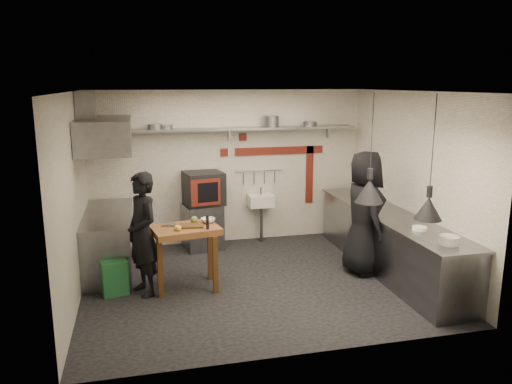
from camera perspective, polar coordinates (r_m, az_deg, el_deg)
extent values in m
plane|color=black|center=(7.59, 0.02, -10.23)|extent=(5.00, 5.00, 0.00)
plane|color=beige|center=(7.01, 0.02, 11.41)|extent=(5.00, 5.00, 0.00)
cube|color=silver|center=(9.19, -3.05, 2.85)|extent=(5.00, 0.04, 2.80)
cube|color=silver|center=(5.22, 5.43, -4.60)|extent=(5.00, 0.04, 2.80)
cube|color=silver|center=(7.04, -20.20, -0.86)|extent=(0.04, 4.20, 2.80)
cube|color=silver|center=(8.12, 17.45, 1.02)|extent=(0.04, 4.20, 2.80)
cube|color=maroon|center=(9.35, 2.71, 4.75)|extent=(1.70, 0.02, 0.14)
cube|color=maroon|center=(9.60, 6.13, 2.00)|extent=(0.14, 0.02, 1.10)
cube|color=maroon|center=(9.14, -1.51, 6.29)|extent=(0.14, 0.02, 0.14)
cube|color=maroon|center=(9.11, -3.66, 4.54)|extent=(0.14, 0.02, 0.14)
cube|color=slate|center=(8.92, -2.89, 7.23)|extent=(4.60, 0.34, 0.04)
cube|color=slate|center=(8.93, -15.20, 6.18)|extent=(0.04, 0.06, 0.24)
cube|color=slate|center=(9.08, -3.06, 6.68)|extent=(0.04, 0.06, 0.24)
cube|color=slate|center=(9.61, 8.24, 6.88)|extent=(0.04, 0.06, 0.24)
cylinder|color=slate|center=(8.77, -11.48, 7.34)|extent=(0.32, 0.32, 0.09)
cylinder|color=slate|center=(8.78, -10.29, 7.32)|extent=(0.32, 0.32, 0.07)
cylinder|color=slate|center=(9.08, 1.74, 8.08)|extent=(0.31, 0.31, 0.20)
cylinder|color=slate|center=(9.30, 6.14, 7.75)|extent=(0.28, 0.28, 0.08)
cube|color=slate|center=(9.00, -6.13, -3.94)|extent=(0.72, 0.67, 0.80)
cube|color=black|center=(8.89, -6.00, 0.44)|extent=(0.74, 0.70, 0.58)
cube|color=maroon|center=(8.54, -5.77, -0.05)|extent=(0.52, 0.12, 0.46)
cube|color=black|center=(8.54, -5.52, -0.04)|extent=(0.36, 0.08, 0.34)
cube|color=silver|center=(9.25, 0.55, -0.98)|extent=(0.46, 0.34, 0.22)
cylinder|color=slate|center=(9.22, 0.55, 0.11)|extent=(0.03, 0.03, 0.14)
cylinder|color=slate|center=(9.33, 0.61, -3.67)|extent=(0.06, 0.06, 0.66)
cylinder|color=slate|center=(9.28, 0.35, 2.46)|extent=(0.90, 0.02, 0.02)
cube|color=slate|center=(8.18, 14.90, -5.62)|extent=(0.70, 3.80, 0.90)
cube|color=slate|center=(8.05, 15.08, -2.47)|extent=(0.76, 3.90, 0.03)
cylinder|color=silver|center=(6.74, 21.21, -5.16)|extent=(0.27, 0.27, 0.11)
cylinder|color=silver|center=(7.25, 18.20, -3.97)|extent=(0.26, 0.26, 0.05)
cube|color=slate|center=(8.26, -16.49, -5.54)|extent=(0.70, 1.90, 0.90)
cube|color=slate|center=(8.13, -16.69, -2.42)|extent=(0.76, 2.00, 0.03)
cube|color=slate|center=(7.92, -16.88, 6.28)|extent=(0.78, 1.60, 0.50)
cube|color=slate|center=(7.91, -18.89, 9.05)|extent=(0.28, 0.28, 0.50)
cube|color=#1B582C|center=(7.41, -15.94, -9.23)|extent=(0.42, 0.42, 0.50)
cube|color=#4D3014|center=(7.16, -7.42, -3.84)|extent=(0.36, 0.27, 0.02)
cylinder|color=black|center=(6.99, -5.57, -3.45)|extent=(0.05, 0.05, 0.20)
sphere|color=gold|center=(6.99, -9.06, -4.06)|extent=(0.09, 0.09, 0.07)
sphere|color=gold|center=(6.97, -8.86, -4.10)|extent=(0.10, 0.10, 0.08)
sphere|color=#5A7C31|center=(7.31, -7.08, -3.17)|extent=(0.13, 0.13, 0.11)
cube|color=slate|center=(7.24, -9.88, -3.72)|extent=(0.20, 0.15, 0.03)
imported|color=silver|center=(7.32, -5.51, -3.25)|extent=(0.28, 0.28, 0.07)
imported|color=black|center=(7.10, -12.83, -4.72)|extent=(0.64, 0.75, 1.74)
imported|color=black|center=(7.86, 12.23, -2.34)|extent=(0.63, 0.95, 1.92)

